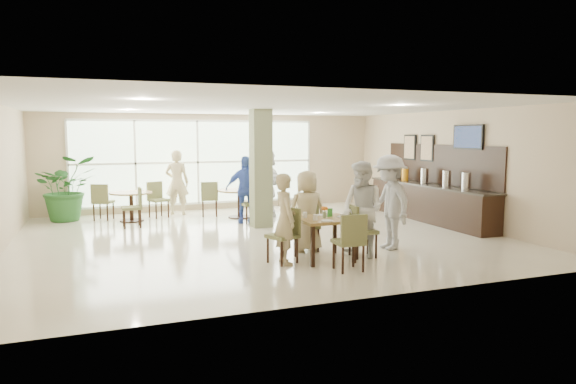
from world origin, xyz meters
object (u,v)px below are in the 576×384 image
object	(u,v)px
teen_right	(362,209)
teen_standing	(389,202)
main_table	(324,223)
adult_a	(245,189)
round_table_left	(131,199)
round_table_right	(239,196)
adult_b	(266,182)
potted_plant	(66,188)
buffet_counter	(429,199)
teen_far	(307,211)
adult_standing	(177,182)
teen_left	(285,219)

from	to	relation	value
teen_right	teen_standing	distance (m)	0.88
main_table	adult_a	xyz separation A→B (m)	(-0.26, 4.22, 0.19)
round_table_left	round_table_right	bearing A→B (deg)	-8.45
round_table_left	adult_b	world-z (taller)	adult_b
potted_plant	buffet_counter	bearing A→B (deg)	-20.52
buffet_counter	potted_plant	world-z (taller)	buffet_counter
teen_far	adult_standing	xyz separation A→B (m)	(-1.65, 5.37, 0.12)
teen_right	adult_standing	bearing A→B (deg)	-178.20
main_table	adult_b	size ratio (longest dim) A/B	0.50
adult_b	teen_right	bearing A→B (deg)	-13.23
teen_right	teen_standing	xyz separation A→B (m)	(0.79, 0.38, 0.04)
adult_standing	main_table	bearing A→B (deg)	127.26
teen_left	teen_standing	xyz separation A→B (m)	(2.28, 0.38, 0.13)
main_table	buffet_counter	distance (m)	5.10
round_table_left	teen_standing	xyz separation A→B (m)	(4.47, -5.07, 0.35)
teen_standing	main_table	bearing A→B (deg)	-77.41
main_table	adult_a	bearing A→B (deg)	93.56
round_table_right	potted_plant	distance (m)	4.42
teen_far	adult_b	distance (m)	4.31
main_table	teen_right	bearing A→B (deg)	-1.21
round_table_right	buffet_counter	bearing A→B (deg)	-26.23
potted_plant	teen_far	distance (m)	6.97
adult_b	adult_standing	world-z (taller)	adult_b
teen_right	adult_standing	size ratio (longest dim) A/B	0.97
main_table	adult_standing	bearing A→B (deg)	105.37
buffet_counter	teen_standing	bearing A→B (deg)	-137.47
teen_left	teen_standing	bearing A→B (deg)	-80.78
teen_left	teen_far	world-z (taller)	teen_left
teen_left	round_table_right	bearing A→B (deg)	-6.35
main_table	adult_b	xyz separation A→B (m)	(0.53, 5.01, 0.27)
main_table	round_table_right	bearing A→B (deg)	92.27
buffet_counter	adult_standing	distance (m)	6.76
teen_right	round_table_left	bearing A→B (deg)	-165.75
teen_right	teen_far	bearing A→B (deg)	-153.87
teen_left	teen_far	bearing A→B (deg)	-43.87
main_table	potted_plant	xyz separation A→B (m)	(-4.48, 6.10, 0.18)
round_table_left	adult_a	size ratio (longest dim) A/B	0.63
potted_plant	adult_b	xyz separation A→B (m)	(5.01, -1.10, 0.08)
teen_right	adult_b	distance (m)	5.03
teen_left	adult_b	xyz separation A→B (m)	(1.28, 5.02, 0.14)
buffet_counter	teen_standing	distance (m)	3.69
potted_plant	adult_b	size ratio (longest dim) A/B	0.91
round_table_left	potted_plant	bearing A→B (deg)	156.53
round_table_left	adult_b	distance (m)	3.52
teen_far	buffet_counter	bearing A→B (deg)	-152.89
potted_plant	teen_far	size ratio (longest dim) A/B	1.09
buffet_counter	adult_standing	bearing A→B (deg)	151.13
buffet_counter	potted_plant	distance (m)	9.31
round_table_right	potted_plant	xyz separation A→B (m)	(-4.28, 1.08, 0.26)
potted_plant	adult_a	bearing A→B (deg)	-24.06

